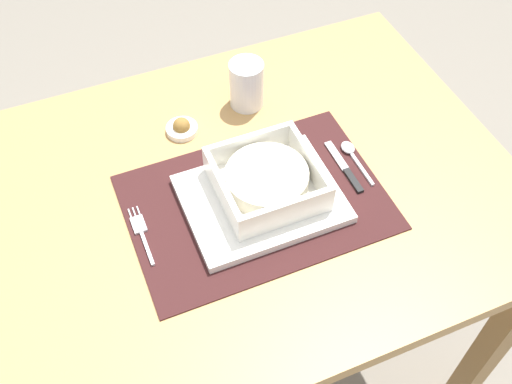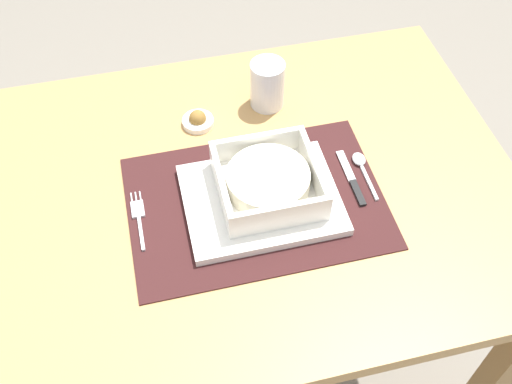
{
  "view_description": "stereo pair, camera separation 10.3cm",
  "coord_description": "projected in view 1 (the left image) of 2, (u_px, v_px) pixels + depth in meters",
  "views": [
    {
      "loc": [
        -0.24,
        -0.63,
        1.59
      ],
      "look_at": [
        0.01,
        -0.04,
        0.78
      ],
      "focal_mm": 42.08,
      "sensor_mm": 36.0,
      "label": 1
    },
    {
      "loc": [
        -0.14,
        -0.67,
        1.59
      ],
      "look_at": [
        0.01,
        -0.04,
        0.78
      ],
      "focal_mm": 42.08,
      "sensor_mm": 36.0,
      "label": 2
    }
  ],
  "objects": [
    {
      "name": "spoon",
      "position": [
        351.0,
        152.0,
        1.12
      ],
      "size": [
        0.02,
        0.11,
        0.01
      ],
      "rotation": [
        0.0,
        0.0,
        0.08
      ],
      "color": "silver",
      "rests_on": "placemat"
    },
    {
      "name": "serving_plate",
      "position": [
        261.0,
        199.0,
        1.05
      ],
      "size": [
        0.27,
        0.21,
        0.02
      ],
      "primitive_type": "cube",
      "color": "white",
      "rests_on": "placemat"
    },
    {
      "name": "fork",
      "position": [
        141.0,
        231.0,
        1.01
      ],
      "size": [
        0.02,
        0.13,
        0.0
      ],
      "rotation": [
        0.0,
        0.0,
        0.08
      ],
      "color": "silver",
      "rests_on": "placemat"
    },
    {
      "name": "drinking_glass",
      "position": [
        247.0,
        86.0,
        1.18
      ],
      "size": [
        0.07,
        0.07,
        0.1
      ],
      "color": "white",
      "rests_on": "dining_table"
    },
    {
      "name": "ground_plane",
      "position": [
        247.0,
        359.0,
        1.66
      ],
      "size": [
        6.0,
        6.0,
        0.0
      ],
      "primitive_type": "plane",
      "color": "gray"
    },
    {
      "name": "placemat",
      "position": [
        256.0,
        202.0,
        1.05
      ],
      "size": [
        0.45,
        0.31,
        0.0
      ],
      "primitive_type": "cube",
      "color": "#381919",
      "rests_on": "dining_table"
    },
    {
      "name": "condiment_saucer",
      "position": [
        182.0,
        128.0,
        1.16
      ],
      "size": [
        0.06,
        0.06,
        0.03
      ],
      "color": "white",
      "rests_on": "dining_table"
    },
    {
      "name": "butter_knife",
      "position": [
        346.0,
        169.0,
        1.09
      ],
      "size": [
        0.01,
        0.13,
        0.01
      ],
      "rotation": [
        0.0,
        0.0,
        -0.01
      ],
      "color": "black",
      "rests_on": "placemat"
    },
    {
      "name": "dining_table",
      "position": [
        243.0,
        223.0,
        1.16
      ],
      "size": [
        0.99,
        0.74,
        0.75
      ],
      "color": "#B2844C",
      "rests_on": "ground"
    },
    {
      "name": "porridge_bowl",
      "position": [
        267.0,
        181.0,
        1.03
      ],
      "size": [
        0.17,
        0.17,
        0.06
      ],
      "color": "white",
      "rests_on": "serving_plate"
    }
  ]
}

